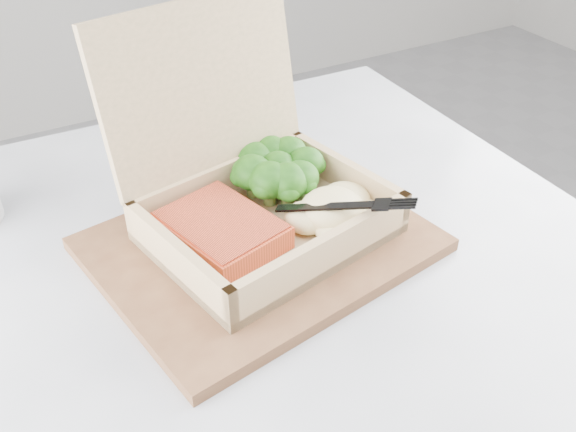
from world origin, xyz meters
TOP-DOWN VIEW (x-y plane):
  - cafe_table at (-0.31, 0.21)m, footprint 0.74×0.74m
  - serving_tray at (-0.31, 0.22)m, footprint 0.35×0.30m
  - takeout_container at (-0.30, 0.26)m, footprint 0.26×0.25m
  - salmon_fillet at (-0.35, 0.23)m, footprint 0.11×0.13m
  - broccoli_pile at (-0.26, 0.28)m, footprint 0.11×0.11m
  - mashed_potatoes at (-0.24, 0.20)m, footprint 0.10×0.09m
  - plastic_fork at (-0.27, 0.20)m, footprint 0.11×0.11m
  - receipt at (-0.30, 0.39)m, footprint 0.07×0.13m

SIDE VIEW (x-z plane):
  - cafe_table at x=-0.31m, z-range 0.17..0.87m
  - receipt at x=-0.30m, z-range 0.70..0.70m
  - serving_tray at x=-0.31m, z-range 0.70..0.72m
  - salmon_fillet at x=-0.35m, z-range 0.73..0.75m
  - mashed_potatoes at x=-0.24m, z-range 0.73..0.76m
  - broccoli_pile at x=-0.26m, z-range 0.73..0.76m
  - plastic_fork at x=-0.27m, z-range 0.74..0.77m
  - takeout_container at x=-0.30m, z-range 0.66..0.87m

